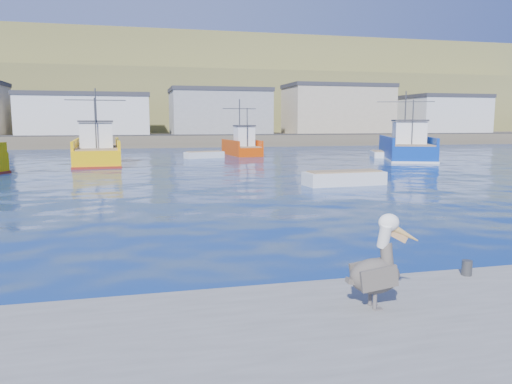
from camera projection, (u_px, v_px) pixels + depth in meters
ground at (273, 263)px, 12.44m from camera, size 260.00×260.00×0.00m
dock_bollards at (354, 277)px, 9.22m from camera, size 36.20×0.20×0.30m
far_shore at (147, 98)px, 116.23m from camera, size 200.00×81.00×24.00m
trawler_yellow_b at (97, 152)px, 41.83m from camera, size 5.00×10.72×6.42m
trawler_blue at (406, 148)px, 47.15m from camera, size 7.82×11.89×6.51m
boat_orange at (242, 146)px, 52.92m from camera, size 3.67×7.18×5.91m
skiff_mid at (344, 179)px, 27.83m from camera, size 4.62×1.89×0.98m
skiff_far at (378, 155)px, 50.03m from camera, size 2.38×3.84×0.79m
skiff_extra at (204, 155)px, 48.63m from camera, size 3.99×2.31×0.82m
pelican at (378, 268)px, 8.03m from camera, size 1.25×0.54×1.54m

